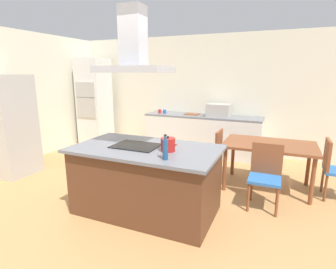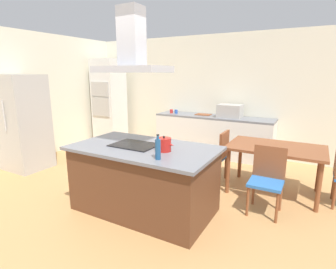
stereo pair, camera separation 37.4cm
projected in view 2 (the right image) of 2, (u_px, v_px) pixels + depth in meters
ground at (190, 174)px, 4.97m from camera, size 16.00×16.00×0.00m
wall_back at (222, 95)px, 6.16m from camera, size 7.20×0.10×2.70m
wall_left at (39, 96)px, 5.88m from camera, size 0.10×8.80×2.70m
kitchen_island at (144, 178)px, 3.59m from camera, size 1.92×1.09×0.90m
cooktop at (135, 145)px, 3.56m from camera, size 0.60×0.44×0.01m
tea_kettle at (164, 144)px, 3.28m from camera, size 0.23×0.18×0.19m
olive_oil_bottle at (158, 149)px, 2.96m from camera, size 0.06×0.06×0.29m
back_counter at (213, 136)px, 6.08m from camera, size 2.65×0.62×0.90m
countertop_microwave at (230, 111)px, 5.77m from camera, size 0.50×0.38×0.28m
coffee_mug_red at (171, 111)px, 6.41m from camera, size 0.08×0.08×0.09m
coffee_mug_blue at (176, 112)px, 6.35m from camera, size 0.08×0.08×0.09m
cutting_board at (203, 115)px, 6.14m from camera, size 0.34×0.24×0.02m
wall_oven_stack at (109, 102)px, 7.08m from camera, size 0.70×0.66×2.20m
refrigerator at (23, 123)px, 5.13m from camera, size 0.80×0.73×1.82m
dining_table at (276, 152)px, 4.08m from camera, size 1.40×0.90×0.75m
chair_at_left_end at (218, 153)px, 4.55m from camera, size 0.42×0.42×0.89m
chair_facing_island at (267, 175)px, 3.55m from camera, size 0.42×0.42×0.89m
range_hood at (132, 52)px, 3.29m from camera, size 0.90×0.55×0.78m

